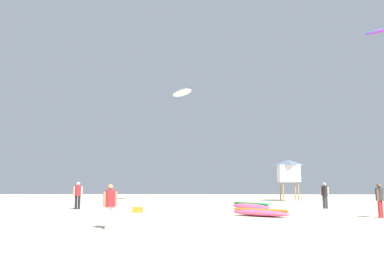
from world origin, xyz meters
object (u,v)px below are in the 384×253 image
object	(u,v)px
person_right	(380,198)
kite_grounded_mid	(260,213)
person_left	(325,193)
person_midground	(78,193)
kite_grounded_near	(251,206)
lifeguard_tower	(289,171)
kite_aloft_2	(383,30)
cooler_box	(137,210)
person_foreground	(110,203)
kite_aloft_4	(182,93)

from	to	relation	value
person_right	kite_grounded_mid	size ratio (longest dim) A/B	0.52
person_left	person_midground	bearing A→B (deg)	-42.18
kite_grounded_near	lifeguard_tower	bearing A→B (deg)	69.24
person_right	kite_grounded_mid	xyz separation A→B (m)	(-5.73, 0.53, -0.78)
kite_grounded_mid	kite_aloft_2	world-z (taller)	kite_aloft_2
kite_aloft_2	cooler_box	bearing A→B (deg)	-152.91
kite_grounded_near	kite_aloft_2	size ratio (longest dim) A/B	1.26
person_foreground	person_left	world-z (taller)	person_left
person_right	person_midground	bearing A→B (deg)	26.53
kite_grounded_near	cooler_box	world-z (taller)	kite_grounded_near
cooler_box	kite_aloft_4	bearing A→B (deg)	88.26
kite_grounded_mid	cooler_box	bearing A→B (deg)	159.13
person_midground	kite_aloft_4	size ratio (longest dim) A/B	0.43
kite_aloft_2	person_left	bearing A→B (deg)	-143.69
person_foreground	person_midground	size ratio (longest dim) A/B	0.90
kite_grounded_mid	kite_aloft_4	size ratio (longest dim) A/B	0.76
person_midground	kite_grounded_mid	xyz separation A→B (m)	(11.29, -5.61, -0.85)
person_foreground	person_right	size ratio (longest dim) A/B	0.97
person_midground	person_left	size ratio (longest dim) A/B	1.02
kite_grounded_near	kite_aloft_2	bearing A→B (deg)	27.22
person_midground	kite_aloft_4	xyz separation A→B (m)	(5.31, 21.41, 11.95)
person_midground	person_left	distance (m)	16.64
kite_grounded_mid	cooler_box	xyz separation A→B (m)	(-6.73, 2.56, -0.03)
kite_grounded_near	kite_grounded_mid	bearing A→B (deg)	-91.20
person_right	kite_aloft_2	world-z (taller)	kite_aloft_2
person_right	cooler_box	world-z (taller)	person_right
kite_aloft_2	person_right	bearing A→B (deg)	-117.35
person_midground	kite_aloft_2	xyz separation A→B (m)	(23.68, 6.74, 13.71)
person_midground	kite_grounded_near	xyz separation A→B (m)	(11.42, 0.43, -0.83)
kite_grounded_mid	lifeguard_tower	bearing A→B (deg)	74.82
person_left	person_right	bearing A→B (deg)	45.98
person_left	kite_grounded_near	world-z (taller)	person_left
person_midground	person_left	world-z (taller)	person_midground
person_midground	kite_grounded_mid	bearing A→B (deg)	-123.57
person_foreground	kite_aloft_2	bearing A→B (deg)	100.80
person_left	kite_grounded_near	bearing A→B (deg)	-35.51
kite_grounded_near	cooler_box	size ratio (longest dim) A/B	6.37
person_midground	person_right	xyz separation A→B (m)	(17.02, -6.14, -0.07)
person_foreground	person_midground	world-z (taller)	person_midground
person_right	lifeguard_tower	distance (m)	20.70
kite_aloft_4	cooler_box	bearing A→B (deg)	-91.74
person_midground	person_right	world-z (taller)	person_midground
kite_grounded_near	kite_aloft_2	distance (m)	20.04
person_midground	person_right	distance (m)	18.10
lifeguard_tower	kite_aloft_2	world-z (taller)	kite_aloft_2
kite_grounded_mid	lifeguard_tower	distance (m)	20.98
person_foreground	person_midground	bearing A→B (deg)	169.77
kite_grounded_near	kite_aloft_4	bearing A→B (deg)	106.23
kite_grounded_mid	kite_aloft_4	distance (m)	30.49
person_left	cooler_box	world-z (taller)	person_left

